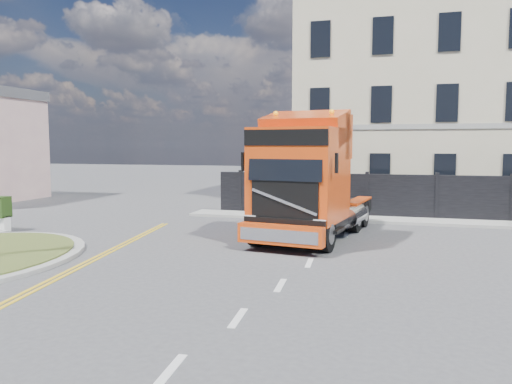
% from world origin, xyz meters
% --- Properties ---
extents(ground, '(120.00, 120.00, 0.00)m').
position_xyz_m(ground, '(0.00, 0.00, 0.00)').
color(ground, '#424244').
rests_on(ground, ground).
extents(hoarding_fence, '(18.80, 0.25, 2.00)m').
position_xyz_m(hoarding_fence, '(6.55, 9.00, 1.00)').
color(hoarding_fence, black).
rests_on(hoarding_fence, ground).
extents(georgian_building, '(12.30, 10.30, 12.80)m').
position_xyz_m(georgian_building, '(6.00, 16.50, 5.77)').
color(georgian_building, beige).
rests_on(georgian_building, ground).
extents(pavement_far, '(20.00, 1.60, 0.12)m').
position_xyz_m(pavement_far, '(6.00, 8.10, 0.06)').
color(pavement_far, gray).
rests_on(pavement_far, ground).
extents(truck, '(3.75, 7.60, 4.36)m').
position_xyz_m(truck, '(2.28, 2.91, 1.95)').
color(truck, black).
rests_on(truck, ground).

